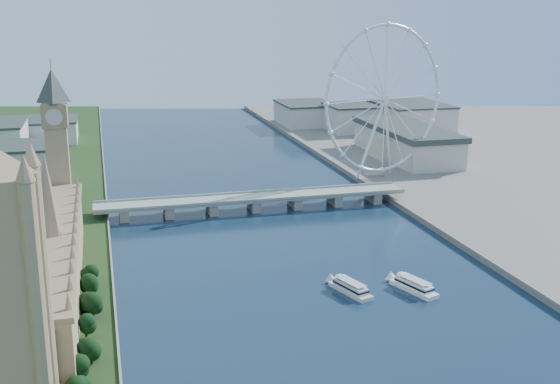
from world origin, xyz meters
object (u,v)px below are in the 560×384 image
object	(u,v)px
victoria_tower	(2,282)
tour_boat_near	(350,293)
london_eye	(385,100)
tour_boat_far	(414,291)

from	to	relation	value
victoria_tower	tour_boat_near	world-z (taller)	victoria_tower
victoria_tower	london_eye	distance (m)	393.99
victoria_tower	tour_boat_near	xyz separation A→B (m)	(149.07, 86.29, -54.49)
tour_boat_near	london_eye	bearing A→B (deg)	45.60
victoria_tower	tour_boat_near	distance (m)	180.66
victoria_tower	tour_boat_near	size ratio (longest dim) A/B	3.67
victoria_tower	tour_boat_near	bearing A→B (deg)	30.06
tour_boat_near	tour_boat_far	bearing A→B (deg)	-28.28
victoria_tower	tour_boat_far	size ratio (longest dim) A/B	3.59
london_eye	tour_boat_near	distance (m)	247.95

